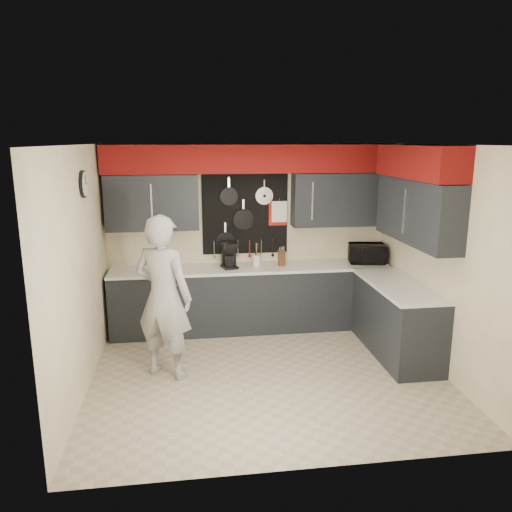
{
  "coord_description": "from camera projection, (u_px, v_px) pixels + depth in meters",
  "views": [
    {
      "loc": [
        -0.87,
        -5.27,
        2.65
      ],
      "look_at": [
        -0.06,
        0.5,
        1.29
      ],
      "focal_mm": 35.0,
      "sensor_mm": 36.0,
      "label": 1
    }
  ],
  "objects": [
    {
      "name": "microwave",
      "position": [
        367.0,
        254.0,
        7.16
      ],
      "size": [
        0.55,
        0.42,
        0.28
      ],
      "primitive_type": "imported",
      "rotation": [
        0.0,
        0.0,
        -0.18
      ],
      "color": "black",
      "rests_on": "base_cabinets"
    },
    {
      "name": "ground",
      "position": [
        267.0,
        373.0,
        5.8
      ],
      "size": [
        4.0,
        4.0,
        0.0
      ],
      "primitive_type": "plane",
      "color": "#B4A38C",
      "rests_on": "ground"
    },
    {
      "name": "person",
      "position": [
        163.0,
        297.0,
        5.56
      ],
      "size": [
        0.82,
        0.72,
        1.87
      ],
      "primitive_type": "imported",
      "rotation": [
        0.0,
        0.0,
        2.65
      ],
      "color": "#9B9B98",
      "rests_on": "ground"
    },
    {
      "name": "utensil_crock",
      "position": [
        256.0,
        260.0,
        7.05
      ],
      "size": [
        0.11,
        0.11,
        0.15
      ],
      "primitive_type": "cylinder",
      "color": "white",
      "rests_on": "base_cabinets"
    },
    {
      "name": "base_cabinets",
      "position": [
        290.0,
        303.0,
        6.85
      ],
      "size": [
        3.95,
        2.2,
        0.92
      ],
      "color": "black",
      "rests_on": "ground"
    },
    {
      "name": "left_wall_assembly",
      "position": [
        81.0,
        268.0,
        5.24
      ],
      "size": [
        0.05,
        3.5,
        2.6
      ],
      "color": "#F1E7BA",
      "rests_on": "ground"
    },
    {
      "name": "knife_block",
      "position": [
        282.0,
        258.0,
        7.02
      ],
      "size": [
        0.11,
        0.11,
        0.22
      ],
      "primitive_type": "cube",
      "rotation": [
        0.0,
        0.0,
        -0.1
      ],
      "color": "#3D2113",
      "rests_on": "base_cabinets"
    },
    {
      "name": "coffee_maker",
      "position": [
        229.0,
        254.0,
        6.89
      ],
      "size": [
        0.25,
        0.28,
        0.36
      ],
      "rotation": [
        0.0,
        0.0,
        0.24
      ],
      "color": "black",
      "rests_on": "base_cabinets"
    },
    {
      "name": "back_wall_assembly",
      "position": [
        250.0,
        187.0,
        6.89
      ],
      "size": [
        4.0,
        0.36,
        2.6
      ],
      "color": "#F1E7BA",
      "rests_on": "ground"
    },
    {
      "name": "right_wall_assembly",
      "position": [
        420.0,
        202.0,
        5.86
      ],
      "size": [
        0.36,
        3.5,
        2.6
      ],
      "color": "#F1E7BA",
      "rests_on": "ground"
    }
  ]
}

